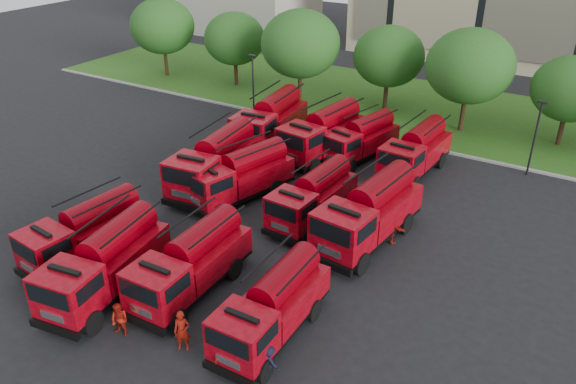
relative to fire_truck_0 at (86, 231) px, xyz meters
name	(u,v)px	position (x,y,z in m)	size (l,w,h in m)	color
ground	(228,245)	(5.45, 4.51, -1.53)	(140.00, 140.00, 0.00)	black
lawn	(404,105)	(5.45, 30.51, -1.47)	(70.00, 16.00, 0.12)	#204D14
curb	(366,135)	(5.45, 22.41, -1.46)	(70.00, 0.30, 0.14)	gray
tree_0	(162,26)	(-18.55, 26.51, 3.49)	(6.30, 6.30, 7.70)	#382314
tree_1	(235,39)	(-10.55, 27.51, 3.02)	(5.71, 5.71, 6.98)	#382314
tree_2	(301,44)	(-2.55, 26.01, 3.83)	(6.72, 6.72, 8.22)	#382314
tree_3	(389,56)	(4.45, 28.51, 3.16)	(5.88, 5.88, 7.19)	#382314
tree_4	(470,66)	(11.45, 27.01, 3.69)	(6.55, 6.55, 8.01)	#382314
tree_5	(571,89)	(18.45, 28.01, 2.82)	(5.46, 5.46, 6.68)	#382314
lamp_post_0	(253,82)	(-4.55, 21.71, 1.37)	(0.60, 0.25, 5.11)	black
lamp_post_1	(535,134)	(17.45, 21.71, 1.37)	(0.60, 0.25, 5.11)	black
fire_truck_0	(86,231)	(0.00, 0.00, 0.00)	(2.98, 6.87, 3.03)	black
fire_truck_1	(106,263)	(3.09, -1.50, 0.11)	(3.50, 7.45, 3.26)	black
fire_truck_2	(191,262)	(6.38, 0.59, 0.06)	(2.72, 7.02, 3.16)	black
fire_truck_3	(273,306)	(11.19, 0.04, -0.02)	(2.53, 6.63, 2.99)	black
fire_truck_4	(216,161)	(0.89, 9.60, 0.28)	(3.57, 8.14, 3.59)	black
fire_truck_5	(241,175)	(3.11, 9.13, 0.09)	(4.15, 7.42, 3.21)	black
fire_truck_6	(313,196)	(8.05, 9.21, -0.01)	(2.75, 6.77, 3.02)	black
fire_truck_7	(369,212)	(11.63, 8.79, 0.25)	(3.49, 7.98, 3.53)	black
fire_truck_8	(270,120)	(-0.04, 17.33, 0.29)	(3.56, 8.16, 3.60)	black
fire_truck_9	(323,133)	(4.36, 17.28, 0.23)	(3.63, 7.96, 3.50)	black
fire_truck_10	(360,139)	(6.80, 18.25, -0.02)	(3.67, 6.90, 2.99)	black
fire_truck_11	(416,151)	(10.88, 18.07, 0.08)	(2.96, 7.19, 3.20)	black
firefighter_0	(184,348)	(8.50, -2.60, -1.53)	(0.68, 0.50, 1.86)	maroon
firefighter_1	(122,335)	(5.72, -3.36, -1.53)	(0.78, 0.43, 1.61)	maroon
firefighter_2	(222,371)	(10.62, -2.81, -1.53)	(1.07, 0.61, 1.82)	maroon
firefighter_3	(269,375)	(12.31, -2.04, -1.53)	(0.96, 0.49, 1.48)	black
firefighter_4	(142,248)	(1.73, 1.96, -1.53)	(0.86, 0.56, 1.75)	black
firefighter_5	(389,242)	(12.71, 9.29, -1.53)	(1.63, 0.70, 1.76)	maroon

